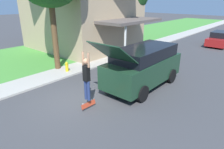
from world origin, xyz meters
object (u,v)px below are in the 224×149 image
Objects in this scene: car_down_street at (221,39)px; skateboarder at (86,76)px; fire_hydrant at (67,67)px; suv_parked at (143,66)px; skateboard at (88,104)px.

skateboarder reaches higher than car_down_street.
skateboarder reaches higher than fire_hydrant.
fire_hydrant is at bearing -163.68° from suv_parked.
car_down_street is at bearing 88.34° from suv_parked.
suv_parked reaches higher than skateboarder.
car_down_street is 17.48m from skateboard.
skateboarder reaches higher than skateboard.
suv_parked is at bearing 83.21° from skateboarder.
skateboarder is at bearing -96.79° from suv_parked.
skateboard is (-0.43, -3.58, -0.96)m from suv_parked.
skateboarder is (-0.83, -17.49, 0.85)m from car_down_street.
fire_hydrant is at bearing 153.11° from skateboarder.
car_down_street reaches higher than fire_hydrant.
fire_hydrant reaches higher than skateboard.
car_down_street is at bearing 71.26° from fire_hydrant.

